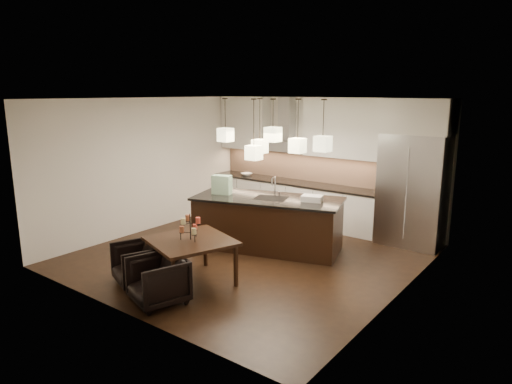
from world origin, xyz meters
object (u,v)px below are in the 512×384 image
Objects in this scene: dining_table at (191,261)px; refrigerator at (413,190)px; island_body at (268,224)px; armchair_right at (158,280)px; armchair_left at (139,264)px.

refrigerator is at bearing 80.96° from dining_table.
dining_table is (-2.09, -3.86, -0.73)m from refrigerator.
island_body is at bearing 109.22° from dining_table.
dining_table is at bearing -118.50° from refrigerator.
armchair_right is (-1.97, -4.64, -0.74)m from refrigerator.
island_body is 3.66× the size of armchair_right.
dining_table is (-0.01, -2.03, -0.12)m from island_body.
refrigerator reaches higher than dining_table.
armchair_left is at bearing -121.79° from refrigerator.
armchair_right is at bearing -61.24° from dining_table.
armchair_left is (-0.62, -0.52, -0.03)m from dining_table.
island_body reaches higher than dining_table.
armchair_right is at bearing 2.02° from armchair_left.
island_body is at bearing 97.61° from armchair_left.
refrigerator is 5.10m from armchair_right.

